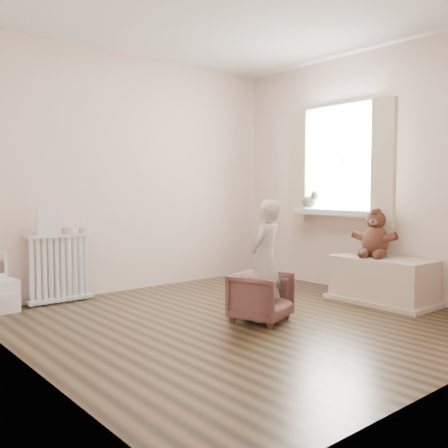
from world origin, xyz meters
TOP-DOWN VIEW (x-y plane):
  - floor at (0.00, 0.00)m, footprint 3.60×3.60m
  - ceiling at (0.00, 0.00)m, footprint 3.60×3.60m
  - back_wall at (0.00, 1.80)m, footprint 3.60×0.02m
  - left_wall at (-1.80, 0.00)m, footprint 0.02×3.60m
  - right_wall at (1.80, 0.00)m, footprint 0.02×3.60m
  - window at (1.76, 0.30)m, footprint 0.03×0.90m
  - window_sill at (1.67, 0.30)m, footprint 0.22×1.10m
  - curtain_left at (1.65, -0.27)m, footprint 0.06×0.26m
  - curtain_right at (1.65, 0.87)m, footprint 0.06×0.26m
  - radiator at (-0.95, 1.68)m, footprint 0.65×0.12m
  - paper_doll at (-1.08, 1.68)m, footprint 0.16×0.01m
  - tin_a at (-0.86, 1.68)m, footprint 0.10×0.10m
  - tin_b at (-0.70, 1.68)m, footprint 0.08×0.08m
  - armchair at (0.10, -0.11)m, footprint 0.58×0.58m
  - child at (0.10, -0.16)m, footprint 0.43×0.36m
  - toy_bench at (1.52, -0.38)m, footprint 0.50×0.95m
  - teddy_bear at (1.53, -0.28)m, footprint 0.46×0.41m
  - plush_cat at (1.66, 0.70)m, footprint 0.21×0.28m

SIDE VIEW (x-z plane):
  - floor at x=0.00m, z-range -0.01..0.01m
  - toy_bench at x=1.52m, z-range -0.02..0.42m
  - armchair at x=0.10m, z-range 0.00..0.42m
  - radiator at x=-0.95m, z-range 0.05..0.73m
  - child at x=0.10m, z-range 0.02..1.04m
  - teddy_bear at x=1.53m, z-range 0.43..0.91m
  - tin_b at x=-0.70m, z-range 0.68..0.73m
  - tin_a at x=-0.86m, z-range 0.68..0.74m
  - paper_doll at x=-1.08m, z-range 0.68..0.95m
  - window_sill at x=1.67m, z-range 0.84..0.90m
  - plush_cat at x=1.66m, z-range 0.89..1.11m
  - back_wall at x=0.00m, z-range 0.00..2.60m
  - left_wall at x=-1.80m, z-range 0.00..2.60m
  - right_wall at x=1.80m, z-range 0.00..2.60m
  - curtain_left at x=1.65m, z-range 0.74..2.04m
  - curtain_right at x=1.65m, z-range 0.74..2.04m
  - window at x=1.76m, z-range 0.90..2.00m
  - ceiling at x=0.00m, z-range 2.60..2.60m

